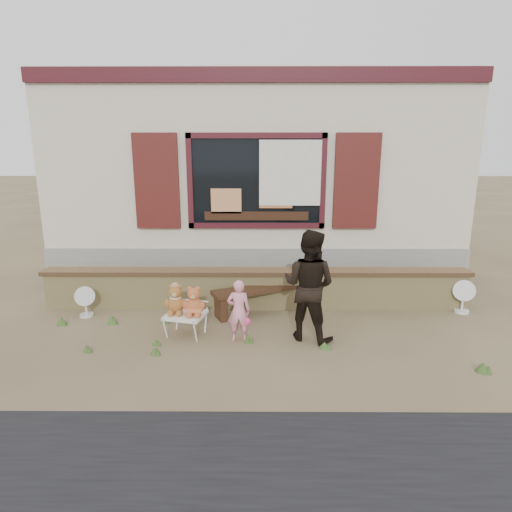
{
  "coord_description": "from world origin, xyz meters",
  "views": [
    {
      "loc": [
        0.04,
        -5.84,
        2.59
      ],
      "look_at": [
        0.0,
        0.6,
        1.0
      ],
      "focal_mm": 30.0,
      "sensor_mm": 36.0,
      "label": 1
    }
  ],
  "objects_px": {
    "bench": "(264,293)",
    "folding_chair": "(186,316)",
    "child": "(239,311)",
    "adult": "(309,285)",
    "teddy_bear_left": "(176,298)",
    "teddy_bear_right": "(194,300)"
  },
  "relations": [
    {
      "from": "bench",
      "to": "folding_chair",
      "type": "distance_m",
      "value": 1.46
    },
    {
      "from": "child",
      "to": "adult",
      "type": "distance_m",
      "value": 1.03
    },
    {
      "from": "teddy_bear_left",
      "to": "bench",
      "type": "bearing_deg",
      "value": 48.97
    },
    {
      "from": "teddy_bear_right",
      "to": "adult",
      "type": "relative_size",
      "value": 0.27
    },
    {
      "from": "bench",
      "to": "teddy_bear_left",
      "type": "xyz_separation_m",
      "value": [
        -1.26,
        -0.89,
        0.23
      ]
    },
    {
      "from": "teddy_bear_left",
      "to": "child",
      "type": "height_order",
      "value": "child"
    },
    {
      "from": "bench",
      "to": "teddy_bear_right",
      "type": "height_order",
      "value": "teddy_bear_right"
    },
    {
      "from": "folding_chair",
      "to": "child",
      "type": "distance_m",
      "value": 0.8
    },
    {
      "from": "adult",
      "to": "bench",
      "type": "bearing_deg",
      "value": -29.83
    },
    {
      "from": "bench",
      "to": "adult",
      "type": "relative_size",
      "value": 1.09
    },
    {
      "from": "bench",
      "to": "teddy_bear_left",
      "type": "relative_size",
      "value": 3.91
    },
    {
      "from": "teddy_bear_left",
      "to": "child",
      "type": "relative_size",
      "value": 0.49
    },
    {
      "from": "bench",
      "to": "child",
      "type": "xyz_separation_m",
      "value": [
        -0.36,
        -1.1,
        0.12
      ]
    },
    {
      "from": "bench",
      "to": "teddy_bear_right",
      "type": "distance_m",
      "value": 1.4
    },
    {
      "from": "folding_chair",
      "to": "child",
      "type": "bearing_deg",
      "value": 0.92
    },
    {
      "from": "teddy_bear_left",
      "to": "teddy_bear_right",
      "type": "distance_m",
      "value": 0.28
    },
    {
      "from": "teddy_bear_left",
      "to": "teddy_bear_right",
      "type": "relative_size",
      "value": 1.02
    },
    {
      "from": "teddy_bear_left",
      "to": "adult",
      "type": "xyz_separation_m",
      "value": [
        1.88,
        -0.12,
        0.24
      ]
    },
    {
      "from": "folding_chair",
      "to": "teddy_bear_left",
      "type": "distance_m",
      "value": 0.29
    },
    {
      "from": "teddy_bear_right",
      "to": "child",
      "type": "relative_size",
      "value": 0.48
    },
    {
      "from": "bench",
      "to": "adult",
      "type": "height_order",
      "value": "adult"
    },
    {
      "from": "bench",
      "to": "adult",
      "type": "distance_m",
      "value": 1.27
    }
  ]
}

